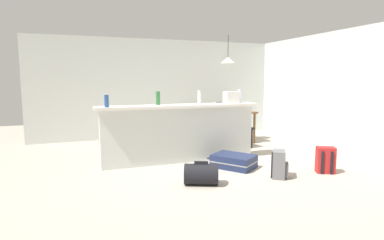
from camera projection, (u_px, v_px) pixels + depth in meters
name	position (u px, v px, depth m)	size (l,w,h in m)	color
ground_plane	(209.00, 166.00, 5.61)	(13.00, 13.00, 0.05)	#ADA393
wall_back	(164.00, 89.00, 8.28)	(6.60, 0.10, 2.50)	silver
wall_right	(336.00, 91.00, 6.76)	(0.10, 6.00, 2.50)	silver
partition_half_wall	(180.00, 135.00, 5.74)	(2.80, 0.20, 0.99)	silver
bar_countertop	(180.00, 106.00, 5.67)	(2.96, 0.40, 0.05)	white
bottle_blue	(107.00, 101.00, 5.15)	(0.07, 0.07, 0.20)	#284C89
bottle_green	(158.00, 98.00, 5.60)	(0.08, 0.08, 0.24)	#2D6B38
bottle_white	(199.00, 97.00, 5.87)	(0.06, 0.06, 0.24)	silver
bottle_clear	(240.00, 96.00, 6.10)	(0.06, 0.06, 0.26)	silver
grocery_bag	(231.00, 97.00, 5.96)	(0.26, 0.18, 0.22)	silver
dining_table	(229.00, 115.00, 7.59)	(1.10, 0.80, 0.74)	brown
dining_chair_near_partition	(239.00, 124.00, 7.05)	(0.48, 0.48, 0.93)	black
dining_chair_far_side	(221.00, 118.00, 8.11)	(0.43, 0.43, 0.93)	black
pendant_lamp	(228.00, 60.00, 7.38)	(0.34, 0.34, 0.68)	black
suitcase_flat_navy	(234.00, 161.00, 5.43)	(0.81, 0.86, 0.22)	#1E284C
duffel_bag_black	(201.00, 174.00, 4.54)	(0.56, 0.46, 0.34)	black
backpack_red	(325.00, 160.00, 5.12)	(0.33, 0.32, 0.42)	red
backpack_grey	(279.00, 165.00, 4.85)	(0.33, 0.34, 0.42)	slate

